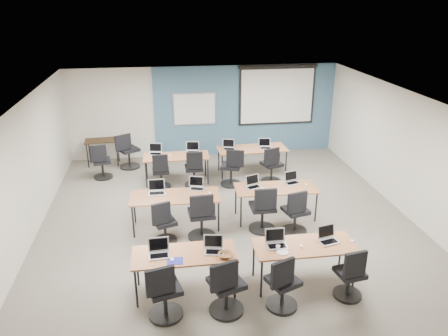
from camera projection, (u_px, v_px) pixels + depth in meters
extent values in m
cube|color=#6B6354|center=(228.00, 223.00, 9.46)|extent=(8.00, 9.00, 0.02)
cube|color=white|center=(229.00, 101.00, 8.46)|extent=(8.00, 9.00, 0.02)
cube|color=beige|center=(204.00, 111.00, 13.09)|extent=(8.00, 0.04, 2.70)
cube|color=beige|center=(293.00, 312.00, 4.82)|extent=(8.00, 0.04, 2.70)
cube|color=beige|center=(24.00, 177.00, 8.40)|extent=(0.04, 9.00, 2.70)
cube|color=beige|center=(409.00, 155.00, 9.52)|extent=(0.04, 9.00, 2.70)
cube|color=#3D5977|center=(245.00, 110.00, 13.23)|extent=(5.50, 0.04, 2.70)
cube|color=#B1B9C1|center=(195.00, 109.00, 12.94)|extent=(1.28, 0.02, 0.98)
cube|color=white|center=(195.00, 109.00, 12.93)|extent=(1.20, 0.02, 0.90)
cube|color=black|center=(277.00, 95.00, 13.15)|extent=(2.32, 0.03, 1.82)
cube|color=white|center=(277.00, 96.00, 13.15)|extent=(2.20, 0.02, 1.62)
cylinder|color=black|center=(278.00, 67.00, 12.83)|extent=(2.40, 0.10, 0.10)
cube|color=brown|center=(184.00, 254.00, 7.04)|extent=(1.69, 0.70, 0.03)
cylinder|color=black|center=(136.00, 289.00, 6.80)|extent=(0.04, 0.04, 0.70)
cylinder|color=black|center=(235.00, 280.00, 7.02)|extent=(0.04, 0.04, 0.70)
cylinder|color=black|center=(137.00, 267.00, 7.34)|extent=(0.04, 0.04, 0.70)
cylinder|color=black|center=(229.00, 259.00, 7.56)|extent=(0.04, 0.04, 0.70)
cube|color=olive|center=(304.00, 246.00, 7.28)|extent=(1.71, 0.71, 0.03)
cylinder|color=black|center=(261.00, 279.00, 7.04)|extent=(0.04, 0.04, 0.70)
cylinder|color=black|center=(355.00, 270.00, 7.26)|extent=(0.04, 0.04, 0.70)
cylinder|color=black|center=(254.00, 259.00, 7.58)|extent=(0.04, 0.04, 0.70)
cylinder|color=black|center=(340.00, 251.00, 7.80)|extent=(0.04, 0.04, 0.70)
cube|color=brown|center=(175.00, 196.00, 9.06)|extent=(1.86, 0.77, 0.03)
cylinder|color=black|center=(133.00, 222.00, 8.78)|extent=(0.04, 0.04, 0.70)
cylinder|color=black|center=(219.00, 216.00, 9.02)|extent=(0.04, 0.04, 0.70)
cylinder|color=black|center=(134.00, 208.00, 9.38)|extent=(0.04, 0.04, 0.70)
cylinder|color=black|center=(214.00, 202.00, 9.62)|extent=(0.04, 0.04, 0.70)
cube|color=brown|center=(276.00, 188.00, 9.45)|extent=(1.77, 0.74, 0.03)
cylinder|color=black|center=(241.00, 212.00, 9.18)|extent=(0.04, 0.04, 0.70)
cylinder|color=black|center=(316.00, 207.00, 9.42)|extent=(0.04, 0.04, 0.70)
cylinder|color=black|center=(236.00, 200.00, 9.75)|extent=(0.04, 0.04, 0.70)
cylinder|color=black|center=(307.00, 195.00, 9.98)|extent=(0.04, 0.04, 0.70)
cube|color=#905F3A|center=(176.00, 156.00, 11.30)|extent=(1.70, 0.71, 0.03)
cylinder|color=black|center=(146.00, 175.00, 11.05)|extent=(0.04, 0.04, 0.70)
cylinder|color=black|center=(208.00, 172.00, 11.27)|extent=(0.04, 0.04, 0.70)
cylinder|color=black|center=(147.00, 167.00, 11.59)|extent=(0.04, 0.04, 0.70)
cylinder|color=black|center=(205.00, 164.00, 11.81)|extent=(0.04, 0.04, 0.70)
cube|color=#A96838|center=(252.00, 149.00, 11.85)|extent=(1.87, 0.78, 0.03)
cylinder|color=black|center=(222.00, 167.00, 11.56)|extent=(0.04, 0.04, 0.70)
cylinder|color=black|center=(286.00, 164.00, 11.80)|extent=(0.04, 0.04, 0.70)
cylinder|color=black|center=(219.00, 159.00, 12.16)|extent=(0.04, 0.04, 0.70)
cylinder|color=black|center=(279.00, 156.00, 12.41)|extent=(0.04, 0.04, 0.70)
cube|color=#9F9EA8|center=(159.00, 256.00, 6.96)|extent=(0.33, 0.24, 0.02)
cube|color=black|center=(159.00, 256.00, 6.94)|extent=(0.28, 0.14, 0.00)
cube|color=#9F9EA8|center=(159.00, 244.00, 7.04)|extent=(0.33, 0.06, 0.23)
cube|color=black|center=(159.00, 245.00, 7.03)|extent=(0.29, 0.04, 0.19)
ellipsoid|color=white|center=(172.00, 259.00, 6.86)|extent=(0.09, 0.12, 0.04)
cylinder|color=black|center=(166.00, 314.00, 6.74)|extent=(0.53, 0.53, 0.05)
cylinder|color=black|center=(165.00, 303.00, 6.66)|extent=(0.06, 0.06, 0.47)
cube|color=black|center=(164.00, 288.00, 6.56)|extent=(0.47, 0.47, 0.08)
cube|color=black|center=(160.00, 281.00, 6.26)|extent=(0.43, 0.06, 0.44)
cube|color=#B3B3B4|center=(214.00, 252.00, 7.07)|extent=(0.32, 0.23, 0.02)
cube|color=black|center=(215.00, 252.00, 7.05)|extent=(0.27, 0.14, 0.00)
cube|color=#B3B3B4|center=(213.00, 241.00, 7.14)|extent=(0.32, 0.06, 0.22)
cube|color=black|center=(213.00, 241.00, 7.13)|extent=(0.28, 0.04, 0.18)
ellipsoid|color=white|center=(227.00, 252.00, 7.06)|extent=(0.07, 0.10, 0.03)
cylinder|color=black|center=(226.00, 309.00, 6.84)|extent=(0.55, 0.55, 0.05)
cylinder|color=black|center=(226.00, 298.00, 6.76)|extent=(0.06, 0.06, 0.48)
cube|color=black|center=(226.00, 283.00, 6.66)|extent=(0.48, 0.48, 0.08)
cube|color=black|center=(224.00, 276.00, 6.35)|extent=(0.44, 0.06, 0.44)
cube|color=#9D9DA8|center=(277.00, 246.00, 7.23)|extent=(0.34, 0.25, 0.02)
cube|color=black|center=(277.00, 246.00, 7.21)|extent=(0.29, 0.14, 0.00)
cube|color=#9D9DA8|center=(275.00, 235.00, 7.31)|extent=(0.34, 0.06, 0.23)
cube|color=black|center=(275.00, 235.00, 7.30)|extent=(0.30, 0.04, 0.19)
ellipsoid|color=white|center=(301.00, 246.00, 7.22)|extent=(0.08, 0.11, 0.03)
cylinder|color=black|center=(282.00, 305.00, 6.94)|extent=(0.50, 0.50, 0.05)
cylinder|color=black|center=(282.00, 295.00, 6.87)|extent=(0.06, 0.06, 0.44)
cube|color=black|center=(283.00, 281.00, 6.77)|extent=(0.44, 0.44, 0.08)
cube|color=black|center=(283.00, 273.00, 6.48)|extent=(0.41, 0.06, 0.44)
cube|color=#B1B1B2|center=(328.00, 242.00, 7.36)|extent=(0.33, 0.24, 0.02)
cube|color=black|center=(329.00, 242.00, 7.33)|extent=(0.28, 0.14, 0.00)
cube|color=#B1B1B2|center=(326.00, 231.00, 7.43)|extent=(0.33, 0.06, 0.23)
cube|color=black|center=(326.00, 232.00, 7.42)|extent=(0.29, 0.04, 0.19)
ellipsoid|color=white|center=(352.00, 241.00, 7.38)|extent=(0.08, 0.10, 0.03)
cylinder|color=black|center=(347.00, 294.00, 7.18)|extent=(0.47, 0.47, 0.05)
cylinder|color=black|center=(348.00, 285.00, 7.12)|extent=(0.06, 0.06, 0.41)
cube|color=black|center=(350.00, 273.00, 7.02)|extent=(0.41, 0.41, 0.08)
cube|color=black|center=(355.00, 265.00, 6.74)|extent=(0.38, 0.06, 0.44)
cube|color=#B3B2BA|center=(157.00, 193.00, 9.14)|extent=(0.35, 0.26, 0.02)
cube|color=black|center=(157.00, 193.00, 9.12)|extent=(0.30, 0.15, 0.00)
cube|color=#B3B2BA|center=(156.00, 185.00, 9.22)|extent=(0.35, 0.06, 0.24)
cube|color=black|center=(156.00, 185.00, 9.21)|extent=(0.31, 0.05, 0.20)
ellipsoid|color=white|center=(165.00, 194.00, 9.12)|extent=(0.07, 0.10, 0.03)
cylinder|color=black|center=(166.00, 240.00, 8.76)|extent=(0.46, 0.46, 0.05)
cylinder|color=black|center=(165.00, 233.00, 8.70)|extent=(0.06, 0.06, 0.41)
cube|color=black|center=(165.00, 222.00, 8.61)|extent=(0.41, 0.41, 0.08)
cube|color=black|center=(161.00, 214.00, 8.33)|extent=(0.37, 0.06, 0.44)
cube|color=#B9B8C7|center=(197.00, 189.00, 9.35)|extent=(0.32, 0.23, 0.02)
cube|color=black|center=(197.00, 189.00, 9.33)|extent=(0.27, 0.14, 0.00)
cube|color=#B9B8C7|center=(196.00, 181.00, 9.42)|extent=(0.32, 0.06, 0.22)
cube|color=black|center=(196.00, 181.00, 9.42)|extent=(0.28, 0.04, 0.18)
ellipsoid|color=white|center=(210.00, 193.00, 9.16)|extent=(0.07, 0.10, 0.03)
cylinder|color=black|center=(202.00, 236.00, 8.92)|extent=(0.57, 0.57, 0.05)
cylinder|color=black|center=(202.00, 226.00, 8.84)|extent=(0.06, 0.06, 0.50)
cube|color=black|center=(201.00, 213.00, 8.73)|extent=(0.50, 0.50, 0.08)
cube|color=black|center=(202.00, 206.00, 8.41)|extent=(0.46, 0.06, 0.44)
cube|color=silver|center=(253.00, 187.00, 9.43)|extent=(0.32, 0.23, 0.02)
cube|color=black|center=(254.00, 187.00, 9.41)|extent=(0.27, 0.14, 0.00)
cube|color=silver|center=(252.00, 180.00, 9.50)|extent=(0.32, 0.06, 0.22)
cube|color=black|center=(252.00, 180.00, 9.50)|extent=(0.28, 0.04, 0.18)
ellipsoid|color=white|center=(262.00, 188.00, 9.41)|extent=(0.07, 0.10, 0.03)
cylinder|color=black|center=(262.00, 228.00, 9.21)|extent=(0.56, 0.56, 0.05)
cylinder|color=black|center=(262.00, 219.00, 9.12)|extent=(0.06, 0.06, 0.49)
cube|color=black|center=(263.00, 207.00, 9.02)|extent=(0.49, 0.49, 0.08)
cube|color=black|center=(266.00, 199.00, 8.71)|extent=(0.45, 0.06, 0.44)
cube|color=#B5B5B5|center=(292.00, 183.00, 9.64)|extent=(0.32, 0.23, 0.02)
cube|color=black|center=(293.00, 183.00, 9.62)|extent=(0.27, 0.13, 0.00)
cube|color=#B5B5B5|center=(291.00, 176.00, 9.71)|extent=(0.32, 0.06, 0.22)
cube|color=black|center=(291.00, 176.00, 9.70)|extent=(0.28, 0.04, 0.18)
ellipsoid|color=white|center=(306.00, 185.00, 9.56)|extent=(0.07, 0.10, 0.03)
cylinder|color=black|center=(294.00, 231.00, 9.12)|extent=(0.52, 0.52, 0.05)
cylinder|color=black|center=(295.00, 222.00, 9.04)|extent=(0.06, 0.06, 0.46)
cube|color=black|center=(296.00, 210.00, 8.94)|extent=(0.46, 0.46, 0.08)
cube|color=black|center=(297.00, 203.00, 8.64)|extent=(0.42, 0.06, 0.44)
cube|color=#A9A9AB|center=(156.00, 154.00, 11.41)|extent=(0.34, 0.25, 0.02)
cube|color=black|center=(156.00, 154.00, 11.39)|extent=(0.29, 0.14, 0.00)
cube|color=#A9A9AB|center=(155.00, 147.00, 11.48)|extent=(0.34, 0.06, 0.23)
cube|color=black|center=(155.00, 147.00, 11.48)|extent=(0.30, 0.04, 0.19)
ellipsoid|color=white|center=(170.00, 155.00, 11.31)|extent=(0.06, 0.10, 0.03)
cylinder|color=black|center=(162.00, 186.00, 11.22)|extent=(0.47, 0.47, 0.05)
cylinder|color=black|center=(161.00, 180.00, 11.15)|extent=(0.06, 0.06, 0.42)
cube|color=black|center=(161.00, 171.00, 11.06)|extent=(0.42, 0.42, 0.08)
cube|color=black|center=(160.00, 163.00, 10.78)|extent=(0.38, 0.06, 0.44)
cube|color=#ACACAE|center=(193.00, 152.00, 11.51)|extent=(0.35, 0.26, 0.02)
cube|color=black|center=(193.00, 152.00, 11.49)|extent=(0.30, 0.15, 0.00)
cube|color=#ACACAE|center=(193.00, 146.00, 11.59)|extent=(0.35, 0.06, 0.24)
cube|color=black|center=(193.00, 146.00, 11.58)|extent=(0.31, 0.05, 0.20)
ellipsoid|color=white|center=(200.00, 153.00, 11.48)|extent=(0.07, 0.10, 0.04)
cylinder|color=black|center=(194.00, 184.00, 11.33)|extent=(0.50, 0.50, 0.05)
cylinder|color=black|center=(194.00, 177.00, 11.26)|extent=(0.06, 0.06, 0.45)
cube|color=black|center=(194.00, 168.00, 11.16)|extent=(0.45, 0.45, 0.08)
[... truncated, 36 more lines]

